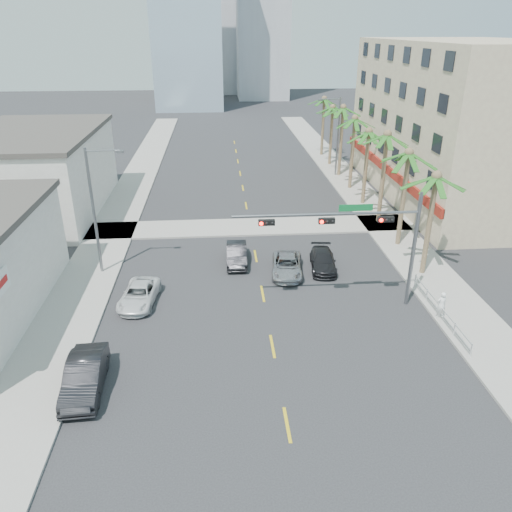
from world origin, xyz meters
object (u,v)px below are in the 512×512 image
at_px(car_lane_left, 237,254).
at_px(pedestrian, 441,305).
at_px(traffic_signal_mast, 364,232).
at_px(car_parked_far, 139,295).
at_px(car_lane_right, 323,261).
at_px(car_lane_center, 287,266).
at_px(car_parked_mid, 85,376).

xyz_separation_m(car_lane_left, pedestrian, (11.80, -8.96, 0.32)).
distance_m(traffic_signal_mast, car_lane_left, 10.98).
xyz_separation_m(car_parked_far, car_lane_right, (12.64, 4.06, 0.01)).
xyz_separation_m(car_lane_left, car_lane_center, (3.50, -2.07, -0.06)).
bearing_deg(car_lane_center, car_lane_right, 19.53).
height_order(car_lane_left, car_lane_right, car_lane_left).
bearing_deg(traffic_signal_mast, car_lane_center, 127.75).
bearing_deg(traffic_signal_mast, car_parked_far, 174.09).
bearing_deg(car_lane_right, pedestrian, -46.86).
distance_m(traffic_signal_mast, car_lane_right, 7.13).
relative_size(traffic_signal_mast, car_parked_far, 2.52).
distance_m(car_parked_mid, car_lane_center, 16.34).
height_order(traffic_signal_mast, car_lane_right, traffic_signal_mast).
bearing_deg(car_lane_left, traffic_signal_mast, -42.19).
height_order(car_lane_center, car_lane_right, car_lane_center).
height_order(car_parked_mid, pedestrian, pedestrian).
distance_m(car_lane_center, car_lane_right, 2.77).
bearing_deg(car_lane_right, car_parked_mid, -132.59).
height_order(car_lane_right, pedestrian, pedestrian).
relative_size(car_parked_far, pedestrian, 2.56).
bearing_deg(car_parked_far, car_lane_left, 47.29).
distance_m(car_parked_mid, car_lane_left, 15.89).
xyz_separation_m(traffic_signal_mast, car_parked_mid, (-15.18, -6.82, -4.28)).
bearing_deg(pedestrian, car_parked_far, -17.58).
height_order(traffic_signal_mast, car_parked_far, traffic_signal_mast).
xyz_separation_m(car_parked_far, pedestrian, (18.23, -3.41, 0.40)).
xyz_separation_m(car_lane_left, car_lane_right, (6.21, -1.49, -0.07)).
height_order(car_parked_mid, car_lane_right, car_parked_mid).
distance_m(traffic_signal_mast, car_parked_mid, 17.19).
xyz_separation_m(car_parked_mid, car_lane_left, (7.90, 13.79, -0.09)).
distance_m(car_lane_left, car_lane_right, 6.38).
relative_size(traffic_signal_mast, pedestrian, 6.44).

